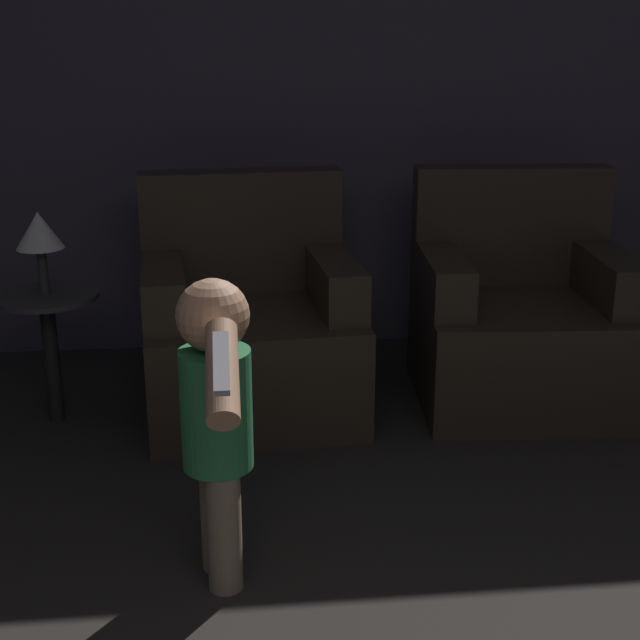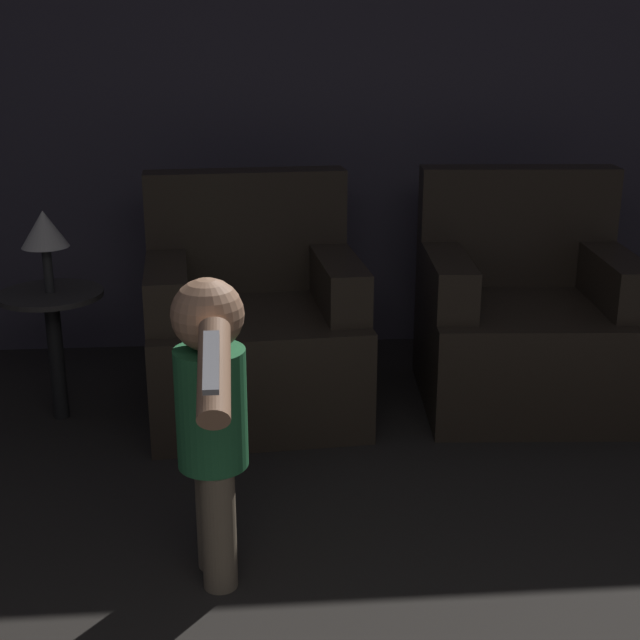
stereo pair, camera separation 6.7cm
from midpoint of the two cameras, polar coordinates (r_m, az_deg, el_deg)
The scene contains 6 objects.
wall_back at distance 4.26m, azimuth -0.47°, elevation 15.44°, with size 8.40×0.05×2.60m.
armchair_left at distance 3.63m, azimuth -3.75°, elevation -0.65°, with size 0.89×0.84×0.94m.
armchair_right at distance 3.81m, azimuth 13.40°, elevation -0.19°, with size 0.89×0.84×0.94m.
person_toddler at distance 2.42m, azimuth -6.19°, elevation -5.70°, with size 0.19×0.60×0.88m.
side_table at distance 3.63m, azimuth -16.23°, elevation 0.14°, with size 0.41×0.41×0.53m.
lamp at distance 3.54m, azimuth -16.72°, elevation 5.49°, with size 0.18×0.18×0.32m.
Camera 2 is at (-0.28, 0.25, 1.49)m, focal length 50.00 mm.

